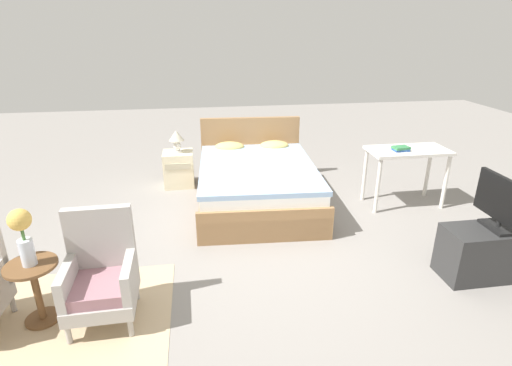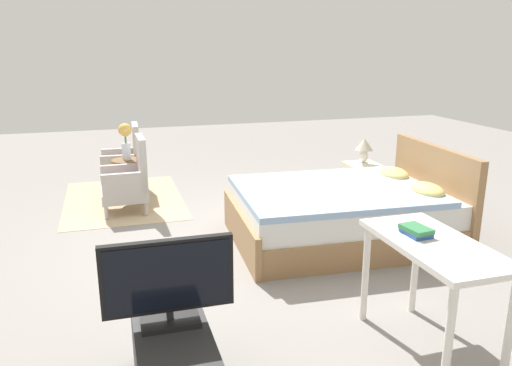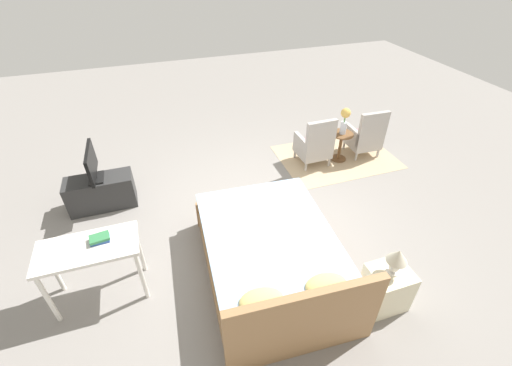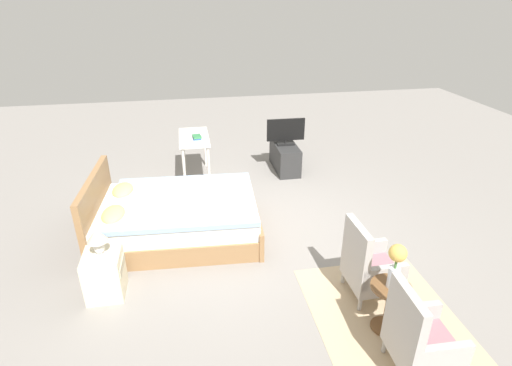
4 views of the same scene
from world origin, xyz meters
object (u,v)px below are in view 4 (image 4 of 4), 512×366
at_px(armchair_by_window_right, 369,267).
at_px(nightstand, 105,274).
at_px(side_table, 389,302).
at_px(tv_stand, 285,157).
at_px(vanity_desk, 194,143).
at_px(flower_vase, 396,262).
at_px(table_lamp, 97,238).
at_px(bed, 175,217).
at_px(book_stack, 197,137).
at_px(armchair_by_window_left, 419,339).
at_px(tv_flatscreen, 286,131).

relative_size(armchair_by_window_right, nightstand, 1.74).
distance_m(side_table, tv_stand, 4.10).
relative_size(nightstand, vanity_desk, 0.51).
relative_size(flower_vase, vanity_desk, 0.46).
distance_m(nightstand, table_lamp, 0.48).
height_order(bed, nightstand, bed).
bearing_deg(side_table, tv_stand, 0.53).
bearing_deg(book_stack, nightstand, 157.55).
xyz_separation_m(armchair_by_window_left, table_lamp, (1.57, 2.89, 0.36)).
xyz_separation_m(nightstand, vanity_desk, (3.02, -1.14, 0.40)).
bearing_deg(side_table, nightstand, 69.87).
bearing_deg(tv_stand, flower_vase, -179.47).
bearing_deg(table_lamp, tv_stand, -42.87).
height_order(side_table, vanity_desk, vanity_desk).
bearing_deg(tv_stand, table_lamp, 137.13).
height_order(armchair_by_window_right, side_table, armchair_by_window_right).
xyz_separation_m(bed, armchair_by_window_right, (-1.60, -2.11, 0.08)).
xyz_separation_m(nightstand, table_lamp, (-0.00, 0.00, 0.48)).
relative_size(armchair_by_window_right, tv_flatscreen, 1.30).
height_order(armchair_by_window_right, book_stack, armchair_by_window_right).
bearing_deg(armchair_by_window_left, nightstand, 61.49).
height_order(armchair_by_window_right, nightstand, armchair_by_window_right).
height_order(bed, table_lamp, bed).
bearing_deg(book_stack, vanity_desk, 20.75).
bearing_deg(armchair_by_window_right, armchair_by_window_left, -180.00).
height_order(armchair_by_window_right, flower_vase, flower_vase).
relative_size(armchair_by_window_left, vanity_desk, 0.88).
bearing_deg(flower_vase, side_table, 90.00).
xyz_separation_m(side_table, book_stack, (3.94, 1.68, 0.47)).
distance_m(side_table, flower_vase, 0.49).
distance_m(bed, armchair_by_window_right, 2.65).
bearing_deg(armchair_by_window_right, tv_stand, 0.89).
bearing_deg(book_stack, tv_flatscreen, -84.10).
distance_m(armchair_by_window_right, table_lamp, 2.96).
distance_m(armchair_by_window_left, nightstand, 3.29).
height_order(tv_stand, tv_flatscreen, tv_flatscreen).
relative_size(bed, table_lamp, 6.90).
relative_size(bed, tv_stand, 2.37).
xyz_separation_m(side_table, table_lamp, (1.05, 2.87, 0.40)).
distance_m(bed, nightstand, 1.32).
xyz_separation_m(bed, side_table, (-2.12, -2.10, 0.04)).
height_order(nightstand, table_lamp, table_lamp).
bearing_deg(vanity_desk, bed, 169.37).
xyz_separation_m(bed, flower_vase, (-2.12, -2.10, 0.54)).
height_order(nightstand, tv_flatscreen, tv_flatscreen).
height_order(table_lamp, book_stack, table_lamp).
xyz_separation_m(bed, book_stack, (1.82, -0.42, 0.51)).
bearing_deg(vanity_desk, book_stack, -159.25).
relative_size(tv_stand, book_stack, 4.44).
relative_size(side_table, flower_vase, 1.14).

